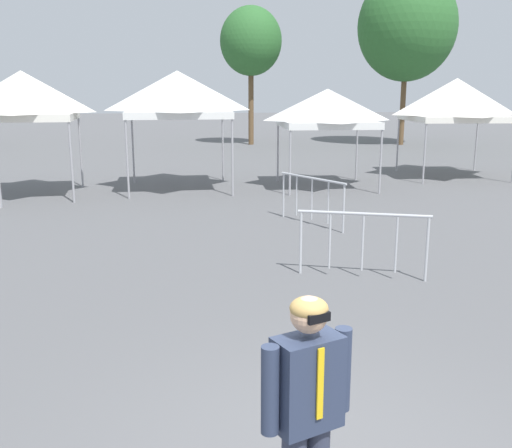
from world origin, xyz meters
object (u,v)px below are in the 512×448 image
(canopy_tent_far_right, at_px, (327,108))
(canopy_tent_behind_right, at_px, (456,100))
(canopy_tent_far_left, at_px, (23,96))
(tree_behind_tents_left, at_px, (251,42))
(person_foreground, at_px, (307,410))
(crowd_barrier_near_person, at_px, (363,232))
(canopy_tent_right_of_center, at_px, (178,94))
(tree_behind_tents_center, at_px, (407,26))
(crowd_barrier_by_lift, at_px, (312,191))

(canopy_tent_far_right, relative_size, canopy_tent_behind_right, 0.90)
(canopy_tent_far_left, height_order, tree_behind_tents_left, tree_behind_tents_left)
(person_foreground, height_order, crowd_barrier_near_person, person_foreground)
(canopy_tent_right_of_center, height_order, crowd_barrier_near_person, canopy_tent_right_of_center)
(tree_behind_tents_left, distance_m, crowd_barrier_near_person, 23.60)
(person_foreground, relative_size, crowd_barrier_near_person, 0.89)
(canopy_tent_right_of_center, xyz_separation_m, canopy_tent_far_right, (4.46, -0.19, -0.42))
(canopy_tent_far_right, bearing_deg, crowd_barrier_near_person, -99.46)
(canopy_tent_right_of_center, bearing_deg, tree_behind_tents_left, 75.34)
(canopy_tent_behind_right, height_order, tree_behind_tents_center, tree_behind_tents_center)
(tree_behind_tents_left, height_order, crowd_barrier_near_person, tree_behind_tents_left)
(person_foreground, bearing_deg, canopy_tent_far_left, 110.41)
(canopy_tent_right_of_center, relative_size, crowd_barrier_by_lift, 1.89)
(canopy_tent_right_of_center, distance_m, person_foreground, 14.72)
(crowd_barrier_near_person, bearing_deg, canopy_tent_far_left, 131.02)
(canopy_tent_right_of_center, relative_size, crowd_barrier_near_person, 1.74)
(person_foreground, distance_m, crowd_barrier_near_person, 5.95)
(canopy_tent_far_right, bearing_deg, canopy_tent_far_left, -176.57)
(crowd_barrier_near_person, bearing_deg, canopy_tent_far_right, 80.54)
(person_foreground, relative_size, tree_behind_tents_center, 0.20)
(crowd_barrier_near_person, bearing_deg, tree_behind_tents_left, 88.26)
(tree_behind_tents_center, relative_size, tree_behind_tents_left, 1.24)
(tree_behind_tents_left, relative_size, crowd_barrier_near_person, 3.58)
(canopy_tent_far_right, relative_size, person_foreground, 1.67)
(canopy_tent_far_left, distance_m, crowd_barrier_by_lift, 8.71)
(crowd_barrier_by_lift, bearing_deg, canopy_tent_far_right, 73.40)
(canopy_tent_far_left, distance_m, canopy_tent_far_right, 8.70)
(canopy_tent_behind_right, relative_size, person_foreground, 1.87)
(tree_behind_tents_center, bearing_deg, canopy_tent_behind_right, -101.96)
(canopy_tent_right_of_center, xyz_separation_m, crowd_barrier_by_lift, (2.97, -5.18, -2.07))
(canopy_tent_far_left, xyz_separation_m, person_foreground, (5.16, -13.87, -1.76))
(canopy_tent_right_of_center, height_order, person_foreground, canopy_tent_right_of_center)
(canopy_tent_behind_right, xyz_separation_m, crowd_barrier_near_person, (-6.31, -10.51, -1.86))
(canopy_tent_right_of_center, bearing_deg, person_foreground, -86.29)
(canopy_tent_behind_right, xyz_separation_m, tree_behind_tents_center, (2.44, 11.54, 3.50))
(tree_behind_tents_center, xyz_separation_m, crowd_barrier_near_person, (-8.75, -22.05, -5.36))
(canopy_tent_far_right, distance_m, crowd_barrier_near_person, 9.08)
(canopy_tent_right_of_center, height_order, tree_behind_tents_center, tree_behind_tents_center)
(canopy_tent_far_left, relative_size, canopy_tent_right_of_center, 0.99)
(canopy_tent_far_left, bearing_deg, tree_behind_tents_left, 61.95)
(canopy_tent_far_right, xyz_separation_m, canopy_tent_behind_right, (4.84, 1.70, 0.21))
(canopy_tent_far_right, xyz_separation_m, crowd_barrier_near_person, (-1.47, -8.81, -1.65))
(canopy_tent_right_of_center, height_order, canopy_tent_behind_right, canopy_tent_right_of_center)
(canopy_tent_right_of_center, xyz_separation_m, tree_behind_tents_center, (11.74, 13.05, 3.29))
(tree_behind_tents_left, relative_size, crowd_barrier_by_lift, 3.90)
(canopy_tent_far_left, height_order, canopy_tent_behind_right, canopy_tent_far_left)
(crowd_barrier_near_person, bearing_deg, crowd_barrier_by_lift, 90.32)
(crowd_barrier_by_lift, distance_m, crowd_barrier_near_person, 3.82)
(tree_behind_tents_left, bearing_deg, canopy_tent_far_right, -86.95)
(tree_behind_tents_center, distance_m, tree_behind_tents_left, 8.15)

